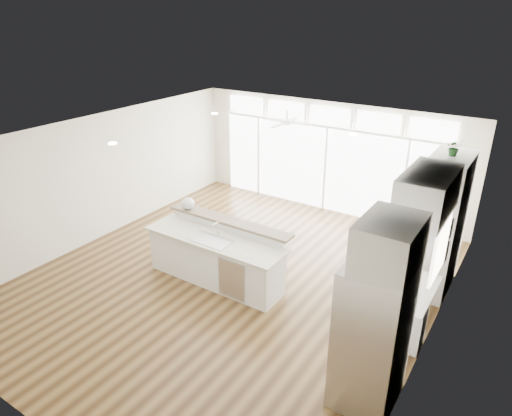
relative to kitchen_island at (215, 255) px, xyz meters
The scene contains 24 objects.
floor 0.64m from the kitchen_island, 41.92° to the left, with size 7.00×8.00×0.02m, color #402913.
ceiling 2.18m from the kitchen_island, 41.92° to the left, with size 7.00×8.00×0.02m, color white.
wall_back 4.30m from the kitchen_island, 86.72° to the left, with size 7.00×0.04×2.70m, color beige.
wall_front 3.87m from the kitchen_island, 86.34° to the right, with size 7.00×0.04×2.70m, color beige.
wall_left 3.36m from the kitchen_island, behind, with size 0.04×8.00×2.70m, color beige.
wall_right 3.83m from the kitchen_island, ahead, with size 0.04×8.00×2.70m, color beige.
glass_wall 4.19m from the kitchen_island, 86.67° to the left, with size 5.80×0.06×2.08m, color white.
transom_row 4.55m from the kitchen_island, 86.67° to the left, with size 5.90×0.06×0.40m, color white.
desk_window 3.87m from the kitchen_island, ahead, with size 0.04×0.85×0.85m, color silver.
ceiling_fan 3.59m from the kitchen_island, 94.89° to the left, with size 1.16×1.16×0.32m, color white.
recessed_lights 2.19m from the kitchen_island, 59.91° to the left, with size 3.40×3.00×0.02m, color white.
oven_cabinet 4.03m from the kitchen_island, 30.59° to the left, with size 0.64×1.20×2.50m, color white.
desk_nook 3.42m from the kitchen_island, ahead, with size 0.72×1.30×0.76m, color white.
upper_cabinets 3.89m from the kitchen_island, ahead, with size 0.64×1.30×0.64m, color white.
refrigerator 3.57m from the kitchen_island, 18.68° to the right, with size 0.76×0.90×2.00m, color silver.
fridge_cabinet 4.00m from the kitchen_island, 18.37° to the right, with size 0.64×0.90×0.60m, color white.
framed_photos 3.97m from the kitchen_island, 17.07° to the left, with size 0.06×0.22×0.80m, color black.
kitchen_island is the anchor object (origin of this frame).
rug 3.07m from the kitchen_island, 16.60° to the left, with size 0.89×0.64×0.01m, color #351F11.
office_chair 3.30m from the kitchen_island, 12.36° to the left, with size 0.48×0.45×0.93m, color black.
fishbowl 1.23m from the kitchen_island, 156.89° to the left, with size 0.24×0.24×0.24m, color silver.
monitor 3.36m from the kitchen_island, ahead, with size 0.08×0.45×0.38m, color black.
keyboard 3.17m from the kitchen_island, ahead, with size 0.13×0.34×0.02m, color white.
potted_plant 4.47m from the kitchen_island, 30.59° to the left, with size 0.25×0.28×0.22m, color #2A622A.
Camera 1 is at (4.37, -5.92, 4.73)m, focal length 32.00 mm.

